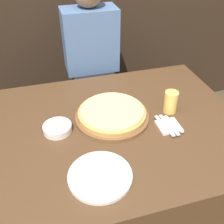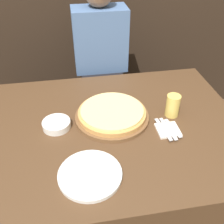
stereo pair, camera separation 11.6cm
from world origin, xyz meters
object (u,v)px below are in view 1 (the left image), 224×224
dinner_plate (100,176)px  beer_glass (171,101)px  pizza_on_board (112,114)px  diner_person (92,76)px  side_bowl (57,128)px  fork (164,126)px  dinner_knife (169,125)px  spoon (173,124)px

dinner_plate → beer_glass: bearing=35.7°
pizza_on_board → beer_glass: 0.32m
beer_glass → diner_person: 0.72m
dinner_plate → side_bowl: (-0.13, 0.34, 0.01)m
dinner_plate → fork: (0.39, 0.22, 0.01)m
dinner_knife → diner_person: diner_person is taller
dinner_plate → diner_person: diner_person is taller
dinner_knife → fork: bearing=180.0°
fork → diner_person: 0.80m
beer_glass → diner_person: bearing=114.8°
pizza_on_board → spoon: 0.32m
dinner_plate → diner_person: (0.18, 0.99, -0.09)m
beer_glass → spoon: (-0.04, -0.12, -0.05)m
side_bowl → fork: side_bowl is taller
pizza_on_board → fork: pizza_on_board is taller
beer_glass → side_bowl: bearing=-179.8°
dinner_knife → diner_person: bearing=106.9°
beer_glass → fork: bearing=-125.2°
pizza_on_board → dinner_plate: 0.40m
pizza_on_board → spoon: size_ratio=2.64×
pizza_on_board → diner_person: 0.63m
spoon → dinner_knife: bearing=180.0°
pizza_on_board → spoon: pizza_on_board is taller
pizza_on_board → diner_person: (0.02, 0.62, -0.11)m
spoon → dinner_plate: bearing=-153.6°
beer_glass → dinner_plate: (-0.47, -0.34, -0.06)m
dinner_plate → spoon: size_ratio=1.80×
fork → spoon: (0.05, 0.00, -0.00)m
beer_glass → dinner_plate: bearing=-144.3°
side_bowl → spoon: side_bowl is taller
diner_person → side_bowl: bearing=-115.8°
spoon → fork: bearing=180.0°
fork → diner_person: bearing=105.2°
pizza_on_board → dinner_plate: (-0.15, -0.37, -0.02)m
pizza_on_board → dinner_knife: (0.26, -0.15, -0.01)m
dinner_plate → spoon: (0.44, 0.22, 0.01)m
pizza_on_board → beer_glass: size_ratio=3.22×
pizza_on_board → diner_person: diner_person is taller
beer_glass → fork: size_ratio=0.70×
pizza_on_board → fork: (0.23, -0.15, -0.01)m
spoon → diner_person: bearing=108.6°
diner_person → fork: bearing=-74.8°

